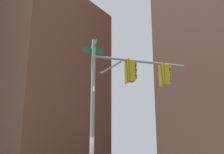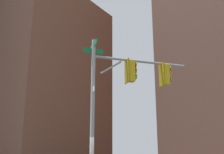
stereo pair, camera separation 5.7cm
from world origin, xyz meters
name	(u,v)px [view 1 (the left image)]	position (x,y,z in m)	size (l,w,h in m)	color
signal_pole_assembly	(127,85)	(-1.24, 0.87, 4.96)	(4.12, 3.50, 7.01)	gray
building_brick_midblock	(43,81)	(-27.06, -32.17, 16.06)	(21.86, 16.45, 32.11)	brown
building_brick_farside	(224,70)	(-64.28, -6.88, 23.87)	(18.34, 17.77, 47.75)	brown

